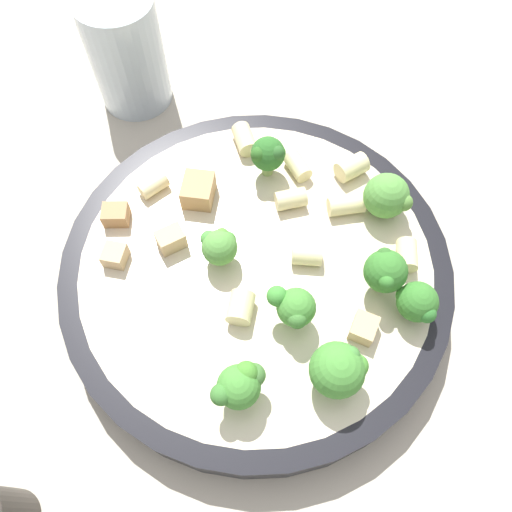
{
  "coord_description": "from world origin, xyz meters",
  "views": [
    {
      "loc": [
        -0.16,
        0.06,
        0.37
      ],
      "look_at": [
        0.0,
        0.0,
        0.04
      ],
      "focal_mm": 35.0,
      "sensor_mm": 36.0,
      "label": 1
    }
  ],
  "objects_px": {
    "broccoli_floret_6": "(388,196)",
    "chicken_chunk_4": "(171,239)",
    "broccoli_floret_7": "(220,246)",
    "rigatoni_6": "(346,205)",
    "broccoli_floret_0": "(417,302)",
    "rigatoni_3": "(291,199)",
    "rigatoni_8": "(352,167)",
    "drinking_glass": "(128,59)",
    "rigatoni_0": "(154,186)",
    "pasta_bowl": "(256,270)",
    "broccoli_floret_4": "(385,271)",
    "chicken_chunk_2": "(364,328)",
    "broccoli_floret_2": "(294,307)",
    "broccoli_floret_5": "(240,385)",
    "rigatoni_5": "(298,166)",
    "rigatoni_7": "(307,255)",
    "rigatoni_2": "(245,139)",
    "rigatoni_4": "(241,307)",
    "chicken_chunk_3": "(115,255)",
    "broccoli_floret_1": "(269,154)",
    "broccoli_floret_3": "(339,369)",
    "chicken_chunk_1": "(116,215)",
    "rigatoni_1": "(407,255)",
    "chicken_chunk_0": "(198,190)"
  },
  "relations": [
    {
      "from": "broccoli_floret_0",
      "to": "chicken_chunk_3",
      "type": "relative_size",
      "value": 1.91
    },
    {
      "from": "broccoli_floret_0",
      "to": "rigatoni_8",
      "type": "relative_size",
      "value": 1.33
    },
    {
      "from": "chicken_chunk_2",
      "to": "chicken_chunk_4",
      "type": "xyz_separation_m",
      "value": [
        0.11,
        0.11,
        0.0
      ]
    },
    {
      "from": "rigatoni_4",
      "to": "rigatoni_7",
      "type": "height_order",
      "value": "rigatoni_4"
    },
    {
      "from": "broccoli_floret_5",
      "to": "rigatoni_5",
      "type": "xyz_separation_m",
      "value": [
        0.16,
        -0.1,
        -0.02
      ]
    },
    {
      "from": "broccoli_floret_3",
      "to": "chicken_chunk_4",
      "type": "distance_m",
      "value": 0.16
    },
    {
      "from": "broccoli_floret_0",
      "to": "rigatoni_4",
      "type": "distance_m",
      "value": 0.12
    },
    {
      "from": "chicken_chunk_3",
      "to": "drinking_glass",
      "type": "bearing_deg",
      "value": -15.5
    },
    {
      "from": "rigatoni_8",
      "to": "drinking_glass",
      "type": "height_order",
      "value": "drinking_glass"
    },
    {
      "from": "chicken_chunk_2",
      "to": "broccoli_floret_2",
      "type": "bearing_deg",
      "value": 60.3
    },
    {
      "from": "broccoli_floret_2",
      "to": "broccoli_floret_0",
      "type": "bearing_deg",
      "value": -105.55
    },
    {
      "from": "chicken_chunk_1",
      "to": "rigatoni_5",
      "type": "bearing_deg",
      "value": -91.09
    },
    {
      "from": "broccoli_floret_5",
      "to": "chicken_chunk_0",
      "type": "bearing_deg",
      "value": -6.43
    },
    {
      "from": "broccoli_floret_3",
      "to": "chicken_chunk_1",
      "type": "relative_size",
      "value": 2.15
    },
    {
      "from": "broccoli_floret_1",
      "to": "rigatoni_3",
      "type": "height_order",
      "value": "broccoli_floret_1"
    },
    {
      "from": "rigatoni_1",
      "to": "chicken_chunk_3",
      "type": "xyz_separation_m",
      "value": [
        0.07,
        0.2,
        -0.0
      ]
    },
    {
      "from": "rigatoni_3",
      "to": "chicken_chunk_4",
      "type": "bearing_deg",
      "value": 92.65
    },
    {
      "from": "broccoli_floret_0",
      "to": "rigatoni_3",
      "type": "xyz_separation_m",
      "value": [
        0.11,
        0.05,
        -0.01
      ]
    },
    {
      "from": "rigatoni_6",
      "to": "rigatoni_7",
      "type": "height_order",
      "value": "same"
    },
    {
      "from": "pasta_bowl",
      "to": "broccoli_floret_6",
      "type": "distance_m",
      "value": 0.12
    },
    {
      "from": "broccoli_floret_7",
      "to": "rigatoni_6",
      "type": "relative_size",
      "value": 1.18
    },
    {
      "from": "broccoli_floret_6",
      "to": "rigatoni_8",
      "type": "xyz_separation_m",
      "value": [
        0.04,
        0.01,
        -0.01
      ]
    },
    {
      "from": "broccoli_floret_7",
      "to": "rigatoni_2",
      "type": "bearing_deg",
      "value": -27.89
    },
    {
      "from": "broccoli_floret_1",
      "to": "drinking_glass",
      "type": "relative_size",
      "value": 0.36
    },
    {
      "from": "broccoli_floret_2",
      "to": "rigatoni_4",
      "type": "height_order",
      "value": "broccoli_floret_2"
    },
    {
      "from": "rigatoni_6",
      "to": "rigatoni_0",
      "type": "bearing_deg",
      "value": 63.48
    },
    {
      "from": "pasta_bowl",
      "to": "broccoli_floret_0",
      "type": "xyz_separation_m",
      "value": [
        -0.07,
        -0.09,
        0.03
      ]
    },
    {
      "from": "broccoli_floret_6",
      "to": "chicken_chunk_4",
      "type": "height_order",
      "value": "broccoli_floret_6"
    },
    {
      "from": "broccoli_floret_4",
      "to": "rigatoni_8",
      "type": "bearing_deg",
      "value": -13.1
    },
    {
      "from": "broccoli_floret_3",
      "to": "broccoli_floret_0",
      "type": "bearing_deg",
      "value": -69.81
    },
    {
      "from": "pasta_bowl",
      "to": "broccoli_floret_6",
      "type": "xyz_separation_m",
      "value": [
        0.01,
        -0.11,
        0.03
      ]
    },
    {
      "from": "broccoli_floret_5",
      "to": "drinking_glass",
      "type": "bearing_deg",
      "value": 0.4
    },
    {
      "from": "rigatoni_2",
      "to": "broccoli_floret_4",
      "type": "bearing_deg",
      "value": -162.65
    },
    {
      "from": "chicken_chunk_3",
      "to": "rigatoni_0",
      "type": "bearing_deg",
      "value": -38.82
    },
    {
      "from": "broccoli_floret_1",
      "to": "chicken_chunk_2",
      "type": "xyz_separation_m",
      "value": [
        -0.15,
        -0.02,
        -0.02
      ]
    },
    {
      "from": "broccoli_floret_4",
      "to": "broccoli_floret_3",
      "type": "bearing_deg",
      "value": 132.07
    },
    {
      "from": "drinking_glass",
      "to": "broccoli_floret_6",
      "type": "bearing_deg",
      "value": -145.24
    },
    {
      "from": "rigatoni_4",
      "to": "rigatoni_8",
      "type": "xyz_separation_m",
      "value": [
        0.09,
        -0.12,
        -0.0
      ]
    },
    {
      "from": "broccoli_floret_6",
      "to": "rigatoni_2",
      "type": "xyz_separation_m",
      "value": [
        0.1,
        0.08,
        -0.01
      ]
    },
    {
      "from": "rigatoni_7",
      "to": "chicken_chunk_0",
      "type": "height_order",
      "value": "chicken_chunk_0"
    },
    {
      "from": "rigatoni_3",
      "to": "chicken_chunk_3",
      "type": "xyz_separation_m",
      "value": [
        -0.0,
        0.14,
        -0.0
      ]
    },
    {
      "from": "broccoli_floret_4",
      "to": "rigatoni_6",
      "type": "height_order",
      "value": "broccoli_floret_4"
    },
    {
      "from": "broccoli_floret_5",
      "to": "rigatoni_6",
      "type": "relative_size",
      "value": 1.34
    },
    {
      "from": "rigatoni_8",
      "to": "broccoli_floret_0",
      "type": "bearing_deg",
      "value": 175.4
    },
    {
      "from": "broccoli_floret_4",
      "to": "broccoli_floret_7",
      "type": "height_order",
      "value": "broccoli_floret_4"
    },
    {
      "from": "rigatoni_6",
      "to": "rigatoni_2",
      "type": "bearing_deg",
      "value": 31.18
    },
    {
      "from": "rigatoni_4",
      "to": "rigatoni_1",
      "type": "bearing_deg",
      "value": -90.23
    },
    {
      "from": "broccoli_floret_5",
      "to": "rigatoni_4",
      "type": "relative_size",
      "value": 1.73
    },
    {
      "from": "rigatoni_8",
      "to": "rigatoni_3",
      "type": "bearing_deg",
      "value": 101.67
    },
    {
      "from": "chicken_chunk_0",
      "to": "broccoli_floret_5",
      "type": "bearing_deg",
      "value": 173.57
    }
  ]
}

